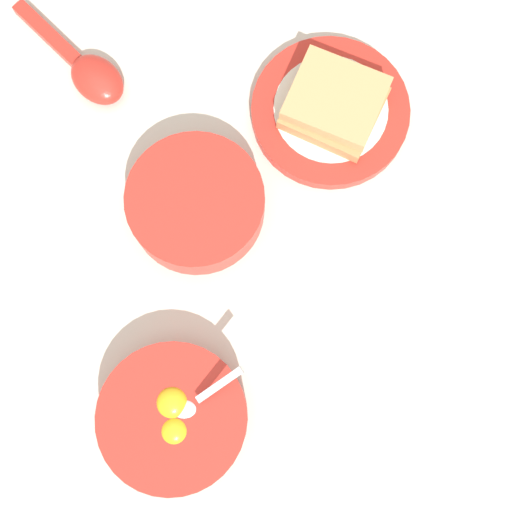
% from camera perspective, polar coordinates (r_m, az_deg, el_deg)
% --- Properties ---
extents(ground_plane, '(3.00, 3.00, 0.00)m').
position_cam_1_polar(ground_plane, '(0.74, -9.55, -4.97)').
color(ground_plane, beige).
extents(egg_bowl, '(0.14, 0.14, 0.07)m').
position_cam_1_polar(egg_bowl, '(0.71, -6.62, -12.71)').
color(egg_bowl, red).
rests_on(egg_bowl, ground_plane).
extents(toast_plate, '(0.17, 0.17, 0.02)m').
position_cam_1_polar(toast_plate, '(0.79, 5.95, 11.41)').
color(toast_plate, red).
rests_on(toast_plate, ground_plane).
extents(toast_sandwich, '(0.12, 0.12, 0.03)m').
position_cam_1_polar(toast_sandwich, '(0.76, 6.32, 12.05)').
color(toast_sandwich, tan).
rests_on(toast_sandwich, toast_plate).
extents(soup_spoon, '(0.14, 0.14, 0.03)m').
position_cam_1_polar(soup_spoon, '(0.82, -13.27, 14.18)').
color(soup_spoon, red).
rests_on(soup_spoon, ground_plane).
extents(congee_bowl, '(0.14, 0.14, 0.04)m').
position_cam_1_polar(congee_bowl, '(0.73, -4.83, 4.24)').
color(congee_bowl, red).
rests_on(congee_bowl, ground_plane).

